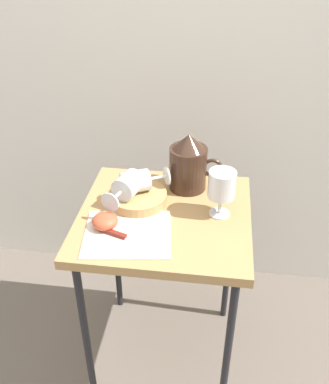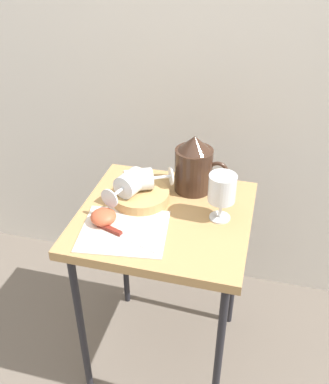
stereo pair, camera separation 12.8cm
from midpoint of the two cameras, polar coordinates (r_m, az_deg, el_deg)
ground_plane at (r=1.80m, az=2.17°, el=-20.15°), size 6.00×6.00×0.00m
curtain_drape at (r=1.61m, az=7.28°, el=20.51°), size 2.40×0.03×2.19m
table at (r=1.37m, az=2.69°, el=-5.21°), size 0.53×0.50×0.66m
linen_napkin at (r=1.26m, az=-2.44°, el=-5.23°), size 0.27×0.25×0.00m
basket_tray at (r=1.38m, az=-0.52°, el=-0.62°), size 0.18×0.18×0.03m
pitcher at (r=1.41m, az=6.49°, el=3.03°), size 0.18×0.12×0.19m
wine_glass_upright at (r=1.27m, az=10.45°, el=0.10°), size 0.08×0.08×0.15m
wine_glass_tipped_near at (r=1.36m, az=-0.55°, el=1.55°), size 0.16×0.13×0.07m
wine_glass_tipped_far at (r=1.34m, az=-1.87°, el=1.05°), size 0.11×0.16×0.07m
apple_half_left at (r=1.28m, az=-5.21°, el=-3.37°), size 0.08×0.08×0.04m
knife at (r=1.24m, az=-3.18°, el=-5.53°), size 0.20×0.08×0.01m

